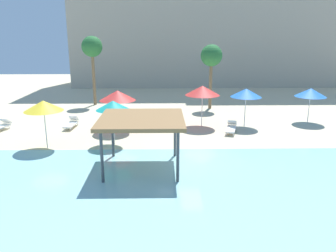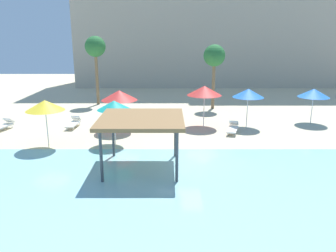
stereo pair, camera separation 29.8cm
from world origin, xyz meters
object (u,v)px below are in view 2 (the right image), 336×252
lounge_chair_1 (232,128)px  beach_umbrella_blue_5 (313,93)px  beach_umbrella_yellow_2 (44,105)px  palm_tree_1 (94,48)px  lounge_chair_2 (73,123)px  beach_umbrella_red_0 (118,95)px  beach_umbrella_teal_1 (113,105)px  shade_pavilion (141,121)px  lounge_chair_0 (2,125)px  palm_tree_0 (213,57)px  beach_umbrella_red_6 (204,91)px  beach_umbrella_blue_3 (247,93)px

lounge_chair_1 → beach_umbrella_blue_5: bearing=128.5°
beach_umbrella_yellow_2 → lounge_chair_1: (11.52, 3.08, -2.21)m
palm_tree_1 → lounge_chair_2: bearing=-91.0°
beach_umbrella_red_0 → beach_umbrella_teal_1: size_ratio=1.05×
shade_pavilion → lounge_chair_0: (-10.28, 7.00, -2.12)m
palm_tree_0 → lounge_chair_2: bearing=-149.8°
beach_umbrella_red_0 → lounge_chair_1: bearing=-4.0°
palm_tree_1 → lounge_chair_1: bearing=-40.8°
beach_umbrella_red_6 → lounge_chair_2: size_ratio=1.54×
beach_umbrella_red_0 → shade_pavilion: bearing=-73.5°
beach_umbrella_blue_5 → lounge_chair_2: 17.76m
beach_umbrella_red_6 → palm_tree_0: size_ratio=0.52×
palm_tree_1 → shade_pavilion: bearing=-71.3°
beach_umbrella_red_0 → lounge_chair_0: beach_umbrella_red_0 is taller
beach_umbrella_red_6 → lounge_chair_2: (-9.41, -0.22, -2.29)m
beach_umbrella_blue_5 → palm_tree_1: bearing=158.0°
beach_umbrella_yellow_2 → palm_tree_1: 12.98m
palm_tree_1 → beach_umbrella_yellow_2: bearing=-91.9°
beach_umbrella_blue_3 → lounge_chair_1: beach_umbrella_blue_3 is taller
beach_umbrella_red_0 → beach_umbrella_yellow_2: bearing=-136.1°
beach_umbrella_yellow_2 → beach_umbrella_blue_3: 13.56m
beach_umbrella_blue_3 → palm_tree_1: bearing=146.6°
shade_pavilion → lounge_chair_0: bearing=145.7°
palm_tree_1 → beach_umbrella_teal_1: bearing=-74.0°
palm_tree_1 → beach_umbrella_blue_5: bearing=-22.0°
beach_umbrella_teal_1 → beach_umbrella_blue_5: 14.88m
lounge_chair_0 → palm_tree_0: size_ratio=0.35×
shade_pavilion → lounge_chair_0: 12.61m
shade_pavilion → beach_umbrella_blue_3: 10.45m
beach_umbrella_yellow_2 → beach_umbrella_blue_3: beach_umbrella_yellow_2 is taller
beach_umbrella_yellow_2 → palm_tree_0: (11.13, 10.84, 2.05)m
beach_umbrella_blue_3 → beach_umbrella_red_6: (-3.09, 0.20, 0.14)m
beach_umbrella_yellow_2 → palm_tree_1: bearing=88.1°
shade_pavilion → beach_umbrella_red_6: size_ratio=1.37×
palm_tree_1 → beach_umbrella_red_0: bearing=-69.6°
shade_pavilion → lounge_chair_2: shade_pavilion is taller
beach_umbrella_red_0 → palm_tree_0: bearing=44.4°
beach_umbrella_red_0 → beach_umbrella_blue_5: beach_umbrella_red_0 is taller
shade_pavilion → palm_tree_1: bearing=108.7°
palm_tree_0 → lounge_chair_0: bearing=-155.6°
lounge_chair_1 → lounge_chair_2: same height
beach_umbrella_red_0 → palm_tree_0: palm_tree_0 is taller
beach_umbrella_blue_5 → lounge_chair_2: size_ratio=1.35×
lounge_chair_1 → lounge_chair_2: size_ratio=1.03×
beach_umbrella_red_0 → beach_umbrella_teal_1: beach_umbrella_red_0 is taller
beach_umbrella_teal_1 → beach_umbrella_blue_5: size_ratio=1.03×
lounge_chair_0 → lounge_chair_1: (15.99, -0.68, 0.00)m
beach_umbrella_teal_1 → lounge_chair_0: (-8.35, 3.14, -2.09)m
beach_umbrella_blue_5 → lounge_chair_1: beach_umbrella_blue_5 is taller
shade_pavilion → palm_tree_0: size_ratio=0.72×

